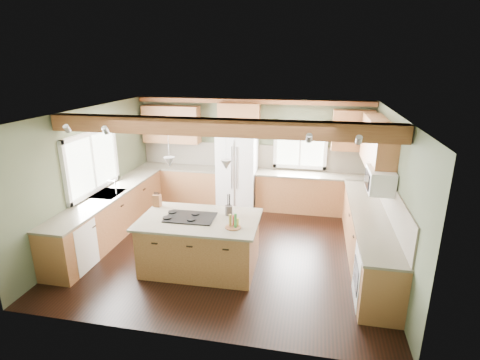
# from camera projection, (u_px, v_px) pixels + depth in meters

# --- Properties ---
(floor) EXTENTS (5.60, 5.60, 0.00)m
(floor) POSITION_uv_depth(u_px,v_px,m) (230.00, 248.00, 7.21)
(floor) COLOR black
(floor) RESTS_ON ground
(ceiling) EXTENTS (5.60, 5.60, 0.00)m
(ceiling) POSITION_uv_depth(u_px,v_px,m) (229.00, 112.00, 6.42)
(ceiling) COLOR silver
(ceiling) RESTS_ON wall_back
(wall_back) EXTENTS (5.60, 0.00, 5.60)m
(wall_back) POSITION_uv_depth(u_px,v_px,m) (252.00, 152.00, 9.15)
(wall_back) COLOR #474F38
(wall_back) RESTS_ON ground
(wall_left) EXTENTS (0.00, 5.00, 5.00)m
(wall_left) POSITION_uv_depth(u_px,v_px,m) (91.00, 175.00, 7.34)
(wall_left) COLOR #474F38
(wall_left) RESTS_ON ground
(wall_right) EXTENTS (0.00, 5.00, 5.00)m
(wall_right) POSITION_uv_depth(u_px,v_px,m) (392.00, 194.00, 6.29)
(wall_right) COLOR #474F38
(wall_right) RESTS_ON ground
(ceiling_beam) EXTENTS (5.55, 0.26, 0.26)m
(ceiling_beam) POSITION_uv_depth(u_px,v_px,m) (218.00, 127.00, 5.72)
(ceiling_beam) COLOR brown
(ceiling_beam) RESTS_ON ceiling
(soffit_trim) EXTENTS (5.55, 0.20, 0.10)m
(soffit_trim) POSITION_uv_depth(u_px,v_px,m) (252.00, 101.00, 8.68)
(soffit_trim) COLOR brown
(soffit_trim) RESTS_ON ceiling
(backsplash_back) EXTENTS (5.58, 0.03, 0.58)m
(backsplash_back) POSITION_uv_depth(u_px,v_px,m) (252.00, 156.00, 9.16)
(backsplash_back) COLOR brown
(backsplash_back) RESTS_ON wall_back
(backsplash_right) EXTENTS (0.03, 3.70, 0.58)m
(backsplash_right) POSITION_uv_depth(u_px,v_px,m) (390.00, 198.00, 6.36)
(backsplash_right) COLOR brown
(backsplash_right) RESTS_ON wall_right
(base_cab_back_left) EXTENTS (2.02, 0.60, 0.88)m
(base_cab_back_left) POSITION_uv_depth(u_px,v_px,m) (180.00, 185.00, 9.47)
(base_cab_back_left) COLOR brown
(base_cab_back_left) RESTS_ON floor
(counter_back_left) EXTENTS (2.06, 0.64, 0.04)m
(counter_back_left) POSITION_uv_depth(u_px,v_px,m) (180.00, 167.00, 9.33)
(counter_back_left) COLOR #494336
(counter_back_left) RESTS_ON base_cab_back_left
(base_cab_back_right) EXTENTS (2.62, 0.60, 0.88)m
(base_cab_back_right) POSITION_uv_depth(u_px,v_px,m) (312.00, 193.00, 8.85)
(base_cab_back_right) COLOR brown
(base_cab_back_right) RESTS_ON floor
(counter_back_right) EXTENTS (2.66, 0.64, 0.04)m
(counter_back_right) POSITION_uv_depth(u_px,v_px,m) (313.00, 175.00, 8.71)
(counter_back_right) COLOR #494336
(counter_back_right) RESTS_ON base_cab_back_right
(base_cab_left) EXTENTS (0.60, 3.70, 0.88)m
(base_cab_left) POSITION_uv_depth(u_px,v_px,m) (111.00, 216.00, 7.59)
(base_cab_left) COLOR brown
(base_cab_left) RESTS_ON floor
(counter_left) EXTENTS (0.64, 3.74, 0.04)m
(counter_left) POSITION_uv_depth(u_px,v_px,m) (108.00, 194.00, 7.45)
(counter_left) COLOR #494336
(counter_left) RESTS_ON base_cab_left
(base_cab_right) EXTENTS (0.60, 3.70, 0.88)m
(base_cab_right) POSITION_uv_depth(u_px,v_px,m) (367.00, 238.00, 6.65)
(base_cab_right) COLOR brown
(base_cab_right) RESTS_ON floor
(counter_right) EXTENTS (0.64, 3.74, 0.04)m
(counter_right) POSITION_uv_depth(u_px,v_px,m) (370.00, 214.00, 6.51)
(counter_right) COLOR #494336
(counter_right) RESTS_ON base_cab_right
(upper_cab_back_left) EXTENTS (1.40, 0.35, 0.90)m
(upper_cab_back_left) POSITION_uv_depth(u_px,v_px,m) (172.00, 124.00, 9.16)
(upper_cab_back_left) COLOR brown
(upper_cab_back_left) RESTS_ON wall_back
(upper_cab_over_fridge) EXTENTS (0.96, 0.35, 0.70)m
(upper_cab_over_fridge) POSITION_uv_depth(u_px,v_px,m) (239.00, 118.00, 8.78)
(upper_cab_over_fridge) COLOR brown
(upper_cab_over_fridge) RESTS_ON wall_back
(upper_cab_right) EXTENTS (0.35, 2.20, 0.90)m
(upper_cab_right) POSITION_uv_depth(u_px,v_px,m) (377.00, 145.00, 6.96)
(upper_cab_right) COLOR brown
(upper_cab_right) RESTS_ON wall_right
(upper_cab_back_corner) EXTENTS (0.90, 0.35, 0.90)m
(upper_cab_back_corner) POSITION_uv_depth(u_px,v_px,m) (353.00, 131.00, 8.35)
(upper_cab_back_corner) COLOR brown
(upper_cab_back_corner) RESTS_ON wall_back
(window_left) EXTENTS (0.04, 1.60, 1.05)m
(window_left) POSITION_uv_depth(u_px,v_px,m) (92.00, 162.00, 7.31)
(window_left) COLOR white
(window_left) RESTS_ON wall_left
(window_back) EXTENTS (1.10, 0.04, 1.00)m
(window_back) POSITION_uv_depth(u_px,v_px,m) (300.00, 144.00, 8.84)
(window_back) COLOR white
(window_back) RESTS_ON wall_back
(sink) EXTENTS (0.50, 0.65, 0.03)m
(sink) POSITION_uv_depth(u_px,v_px,m) (108.00, 194.00, 7.45)
(sink) COLOR #262628
(sink) RESTS_ON counter_left
(faucet) EXTENTS (0.02, 0.02, 0.28)m
(faucet) POSITION_uv_depth(u_px,v_px,m) (116.00, 188.00, 7.37)
(faucet) COLOR #B2B2B7
(faucet) RESTS_ON sink
(dishwasher) EXTENTS (0.60, 0.60, 0.84)m
(dishwasher) POSITION_uv_depth(u_px,v_px,m) (72.00, 246.00, 6.38)
(dishwasher) COLOR white
(dishwasher) RESTS_ON floor
(oven) EXTENTS (0.60, 0.72, 0.84)m
(oven) POSITION_uv_depth(u_px,v_px,m) (377.00, 278.00, 5.44)
(oven) COLOR white
(oven) RESTS_ON floor
(microwave) EXTENTS (0.40, 0.70, 0.38)m
(microwave) POSITION_uv_depth(u_px,v_px,m) (380.00, 180.00, 6.21)
(microwave) COLOR white
(microwave) RESTS_ON wall_right
(pendant_left) EXTENTS (0.18, 0.18, 0.16)m
(pendant_left) POSITION_uv_depth(u_px,v_px,m) (169.00, 162.00, 6.05)
(pendant_left) COLOR #B2B2B7
(pendant_left) RESTS_ON ceiling
(pendant_right) EXTENTS (0.18, 0.18, 0.16)m
(pendant_right) POSITION_uv_depth(u_px,v_px,m) (226.00, 165.00, 5.89)
(pendant_right) COLOR #B2B2B7
(pendant_right) RESTS_ON ceiling
(refrigerator) EXTENTS (0.90, 0.74, 1.80)m
(refrigerator) POSITION_uv_depth(u_px,v_px,m) (237.00, 172.00, 8.97)
(refrigerator) COLOR white
(refrigerator) RESTS_ON floor
(island) EXTENTS (1.90, 1.19, 0.88)m
(island) POSITION_uv_depth(u_px,v_px,m) (200.00, 244.00, 6.41)
(island) COLOR brown
(island) RESTS_ON floor
(island_top) EXTENTS (2.03, 1.32, 0.04)m
(island_top) POSITION_uv_depth(u_px,v_px,m) (199.00, 220.00, 6.27)
(island_top) COLOR #494336
(island_top) RESTS_ON island
(cooktop) EXTENTS (0.83, 0.56, 0.02)m
(cooktop) POSITION_uv_depth(u_px,v_px,m) (190.00, 217.00, 6.29)
(cooktop) COLOR black
(cooktop) RESTS_ON island_top
(knife_block) EXTENTS (0.14, 0.11, 0.22)m
(knife_block) POSITION_uv_depth(u_px,v_px,m) (157.00, 201.00, 6.75)
(knife_block) COLOR brown
(knife_block) RESTS_ON island_top
(utensil_crock) EXTENTS (0.14, 0.14, 0.17)m
(utensil_crock) POSITION_uv_depth(u_px,v_px,m) (229.00, 210.00, 6.39)
(utensil_crock) COLOR #3F3833
(utensil_crock) RESTS_ON island_top
(bottle_tray) EXTENTS (0.28, 0.28, 0.23)m
(bottle_tray) POSITION_uv_depth(u_px,v_px,m) (233.00, 221.00, 5.89)
(bottle_tray) COLOR #58311A
(bottle_tray) RESTS_ON island_top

